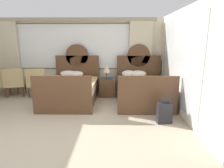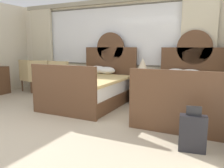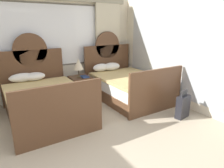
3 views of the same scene
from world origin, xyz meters
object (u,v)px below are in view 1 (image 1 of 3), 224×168
Objects in this scene: armchair_by_window_right at (3,81)px; nightstand_between_beds at (107,87)px; armchair_by_window_left at (38,82)px; bed_near_mirror at (141,90)px; book_on_nightstand at (110,78)px; armchair_by_window_centre at (15,81)px; suitcase_on_floor at (165,113)px; bed_near_window at (72,90)px; table_lamp_on_nightstand at (107,69)px.

nightstand_between_beds is at bearing 1.52° from armchair_by_window_right.
bed_near_mirror is at bearing -8.61° from armchair_by_window_left.
bed_near_mirror reaches higher than book_on_nightstand.
suitcase_on_floor is at bearing -25.13° from armchair_by_window_centre.
table_lamp_on_nightstand is at bearing 29.84° from bed_near_window.
nightstand_between_beds is at bearing 18.47° from table_lamp_on_nightstand.
nightstand_between_beds is at bearing 29.58° from bed_near_window.
suitcase_on_floor is at bearing -32.82° from bed_near_window.
armchair_by_window_right is (-3.61, -0.10, 0.21)m from nightstand_between_beds.
bed_near_window is 2.24× the size of armchair_by_window_right.
armchair_by_window_left is at bearing 157.58° from bed_near_window.
table_lamp_on_nightstand reaches higher than nightstand_between_beds.
armchair_by_window_left reaches higher than book_on_nightstand.
bed_near_mirror is 3.54× the size of nightstand_between_beds.
suitcase_on_floor is at bearing -78.75° from bed_near_mirror.
armchair_by_window_right is (-0.41, -0.00, 0.00)m from armchair_by_window_centre.
armchair_by_window_centre is 1.58× the size of suitcase_on_floor.
table_lamp_on_nightstand reaches higher than suitcase_on_floor.
armchair_by_window_right is (-3.58, -0.09, -0.45)m from table_lamp_on_nightstand.
suitcase_on_floor is (3.82, -2.17, -0.26)m from armchair_by_window_left.
armchair_by_window_right is at bearing -178.48° from nightstand_between_beds.
armchair_by_window_right is at bearing 179.84° from book_on_nightstand.
bed_near_window and bed_near_mirror have the same top height.
nightstand_between_beds is 0.65m from table_lamp_on_nightstand.
bed_near_mirror reaches higher than armchair_by_window_left.
armchair_by_window_centre is 1.00× the size of armchair_by_window_right.
armchair_by_window_right reaches higher than suitcase_on_floor.
armchair_by_window_left is at bearing -177.68° from nightstand_between_beds.
book_on_nightstand is at bearing -51.17° from nightstand_between_beds.
bed_near_window is 1.00× the size of bed_near_mirror.
bed_near_mirror is (2.21, 0.00, 0.00)m from bed_near_window.
armchair_by_window_centre reaches higher than book_on_nightstand.
armchair_by_window_left is at bearing 171.39° from bed_near_mirror.
armchair_by_window_left and armchair_by_window_centre have the same top height.
armchair_by_window_centre is (-4.30, 0.53, 0.14)m from bed_near_mirror.
book_on_nightstand is 0.26× the size of armchair_by_window_centre.
bed_near_mirror is 1.41m from table_lamp_on_nightstand.
bed_near_mirror reaches higher than nightstand_between_beds.
armchair_by_window_centre is at bearing 165.63° from bed_near_window.
nightstand_between_beds is 1.27× the size of table_lamp_on_nightstand.
armchair_by_window_left is at bearing -0.08° from armchair_by_window_right.
armchair_by_window_centre is at bearing 0.26° from armchair_by_window_right.
table_lamp_on_nightstand is at bearing 1.53° from armchair_by_window_centre.
book_on_nightstand is 3.70m from armchair_by_window_right.
armchair_by_window_right is (-3.70, 0.01, -0.12)m from book_on_nightstand.
book_on_nightstand is 0.26× the size of armchair_by_window_left.
armchair_by_window_left is at bearing -0.25° from armchair_by_window_centre.
table_lamp_on_nightstand reaches higher than armchair_by_window_right.
armchair_by_window_left and armchair_by_window_right have the same top height.
armchair_by_window_centre reaches higher than suitcase_on_floor.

